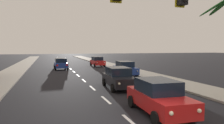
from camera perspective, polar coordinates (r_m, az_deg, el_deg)
The scene contains 9 objects.
sidewalk_right at distance 28.70m, azimuth 5.48°, elevation -2.40°, with size 3.20×110.00×0.14m, color #9E998E.
sidewalk_left at distance 26.76m, azimuth -26.98°, elevation -3.27°, with size 3.20×110.00×0.14m, color #9E998E.
lane_markings at distance 27.26m, azimuth -9.43°, elevation -2.91°, with size 4.28×89.28×0.01m.
traffic_signal_mast at distance 9.47m, azimuth 27.22°, elevation 13.33°, with size 10.72×0.41×6.88m.
sedan_lead_at_stop_bar at distance 10.38m, azimuth 12.78°, elevation -9.37°, with size 2.10×4.51×1.68m.
sedan_third_in_queue at distance 16.44m, azimuth 1.82°, elevation -4.37°, with size 2.09×4.51×1.68m.
sedan_oncoming_far at distance 32.05m, azimuth -14.10°, elevation -0.44°, with size 2.02×4.48×1.68m.
sedan_parked_nearest_kerb at distance 23.82m, azimuth 3.68°, elevation -1.80°, with size 2.06×4.50×1.68m.
sedan_parked_mid_kerb at distance 36.31m, azimuth -4.10°, elevation 0.17°, with size 2.04×4.49×1.68m.
Camera 1 is at (-3.45, -6.22, 3.22)m, focal length 32.76 mm.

